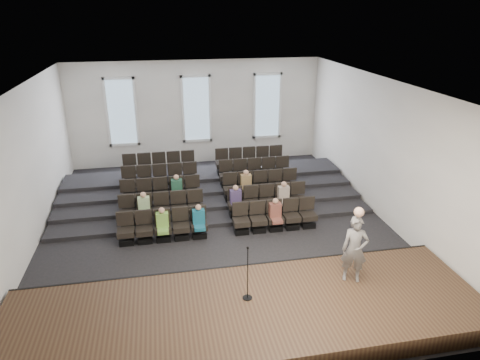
% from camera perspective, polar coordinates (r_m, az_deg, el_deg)
% --- Properties ---
extents(ground, '(14.00, 14.00, 0.00)m').
position_cam_1_polar(ground, '(15.32, -2.93, -6.20)').
color(ground, black).
rests_on(ground, ground).
extents(ceiling, '(12.00, 14.00, 0.02)m').
position_cam_1_polar(ceiling, '(13.68, -3.35, 12.61)').
color(ceiling, white).
rests_on(ceiling, ground).
extents(wall_back, '(12.00, 0.04, 5.00)m').
position_cam_1_polar(wall_back, '(21.02, -5.82, 8.90)').
color(wall_back, white).
rests_on(wall_back, ground).
extents(wall_front, '(12.00, 0.04, 5.00)m').
position_cam_1_polar(wall_front, '(8.13, 3.96, -13.72)').
color(wall_front, white).
rests_on(wall_front, ground).
extents(wall_left, '(0.04, 14.00, 5.00)m').
position_cam_1_polar(wall_left, '(14.82, -26.85, 0.91)').
color(wall_left, white).
rests_on(wall_left, ground).
extents(wall_right, '(0.04, 14.00, 5.00)m').
position_cam_1_polar(wall_right, '(16.20, 18.52, 3.85)').
color(wall_right, white).
rests_on(wall_right, ground).
extents(stage, '(11.80, 3.60, 0.50)m').
position_cam_1_polar(stage, '(10.99, 1.00, -17.51)').
color(stage, '#422F1C').
rests_on(stage, ground).
extents(stage_lip, '(11.80, 0.06, 0.52)m').
position_cam_1_polar(stage_lip, '(12.38, -0.72, -12.38)').
color(stage_lip, black).
rests_on(stage_lip, ground).
extents(risers, '(11.80, 4.80, 0.60)m').
position_cam_1_polar(risers, '(18.08, -4.37, -0.96)').
color(risers, black).
rests_on(risers, ground).
extents(seating_rows, '(6.80, 4.70, 1.67)m').
position_cam_1_polar(seating_rows, '(16.40, -3.74, -1.59)').
color(seating_rows, black).
rests_on(seating_rows, ground).
extents(windows, '(8.44, 0.10, 3.24)m').
position_cam_1_polar(windows, '(20.91, -5.82, 9.39)').
color(windows, white).
rests_on(windows, wall_back).
extents(audience, '(5.45, 2.64, 1.10)m').
position_cam_1_polar(audience, '(15.24, -3.16, -2.95)').
color(audience, '#79B046').
rests_on(audience, seating_rows).
extents(speaker, '(0.78, 0.65, 1.83)m').
position_cam_1_polar(speaker, '(11.61, 15.05, -8.93)').
color(speaker, '#64615F').
rests_on(speaker, stage).
extents(mic_stand, '(0.25, 0.25, 1.48)m').
position_cam_1_polar(mic_stand, '(10.82, 1.01, -13.61)').
color(mic_stand, black).
rests_on(mic_stand, stage).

